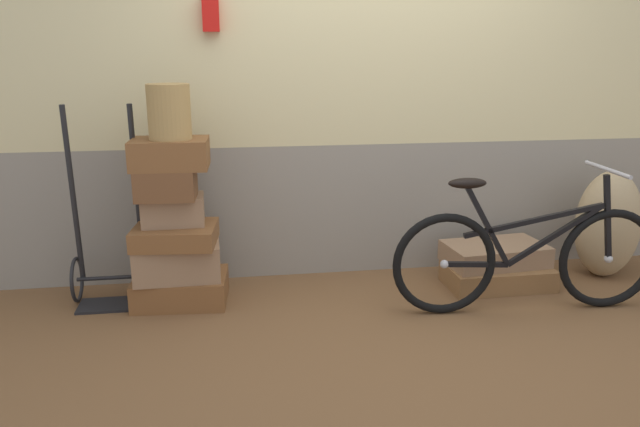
{
  "coord_description": "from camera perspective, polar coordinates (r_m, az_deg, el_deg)",
  "views": [
    {
      "loc": [
        -0.91,
        -3.2,
        1.51
      ],
      "look_at": [
        -0.38,
        0.27,
        0.56
      ],
      "focal_mm": 34.31,
      "sensor_mm": 36.0,
      "label": 1
    }
  ],
  "objects": [
    {
      "name": "ground",
      "position": [
        3.66,
        6.66,
        -9.8
      ],
      "size": [
        9.17,
        5.2,
        0.06
      ],
      "primitive_type": "cube",
      "color": "brown"
    },
    {
      "name": "station_building",
      "position": [
        4.15,
        4.31,
        12.59
      ],
      "size": [
        7.17,
        0.74,
        2.65
      ],
      "color": "gray",
      "rests_on": "ground"
    },
    {
      "name": "suitcase_0",
      "position": [
        3.87,
        -12.83,
        -6.84
      ],
      "size": [
        0.58,
        0.43,
        0.17
      ],
      "primitive_type": "cube",
      "rotation": [
        0.0,
        0.0,
        -0.07
      ],
      "color": "brown",
      "rests_on": "ground"
    },
    {
      "name": "suitcase_1",
      "position": [
        3.81,
        -13.13,
        -4.15
      ],
      "size": [
        0.51,
        0.4,
        0.21
      ],
      "primitive_type": "cube",
      "rotation": [
        0.0,
        0.0,
        0.03
      ],
      "color": "#937051",
      "rests_on": "suitcase_0"
    },
    {
      "name": "suitcase_2",
      "position": [
        3.72,
        -13.33,
        -1.96
      ],
      "size": [
        0.51,
        0.43,
        0.11
      ],
      "primitive_type": "cube",
      "rotation": [
        0.0,
        0.0,
        -0.1
      ],
      "color": "brown",
      "rests_on": "suitcase_1"
    },
    {
      "name": "suitcase_3",
      "position": [
        3.73,
        -13.53,
        0.33
      ],
      "size": [
        0.36,
        0.25,
        0.17
      ],
      "primitive_type": "cube",
      "rotation": [
        0.0,
        0.0,
        0.02
      ],
      "color": "#937051",
      "rests_on": "suitcase_2"
    },
    {
      "name": "suitcase_4",
      "position": [
        3.63,
        -14.16,
        2.69
      ],
      "size": [
        0.35,
        0.27,
        0.17
      ],
      "primitive_type": "cube",
      "rotation": [
        0.0,
        0.0,
        -0.05
      ],
      "color": "brown",
      "rests_on": "suitcase_3"
    },
    {
      "name": "suitcase_5",
      "position": [
        3.64,
        -13.8,
        5.45
      ],
      "size": [
        0.45,
        0.34,
        0.17
      ],
      "primitive_type": "cube",
      "rotation": [
        0.0,
        0.0,
        -0.04
      ],
      "color": "brown",
      "rests_on": "suitcase_4"
    },
    {
      "name": "suitcase_6",
      "position": [
        4.19,
        16.21,
        -5.6
      ],
      "size": [
        0.67,
        0.39,
        0.14
      ],
      "primitive_type": "cube",
      "rotation": [
        0.0,
        0.0,
        0.01
      ],
      "color": "olive",
      "rests_on": "ground"
    },
    {
      "name": "suitcase_7",
      "position": [
        4.19,
        15.99,
        -3.63
      ],
      "size": [
        0.67,
        0.43,
        0.13
      ],
      "primitive_type": "cube",
      "rotation": [
        0.0,
        0.0,
        0.09
      ],
      "color": "#937051",
      "rests_on": "suitcase_6"
    },
    {
      "name": "wicker_basket",
      "position": [
        3.6,
        -13.9,
        9.2
      ],
      "size": [
        0.24,
        0.24,
        0.31
      ],
      "primitive_type": "cylinder",
      "color": "#A8844C",
      "rests_on": "suitcase_5"
    },
    {
      "name": "luggage_trolley",
      "position": [
        3.94,
        -18.94,
        -3.98
      ],
      "size": [
        0.45,
        0.36,
        1.2
      ],
      "color": "black",
      "rests_on": "ground"
    },
    {
      "name": "burlap_sack",
      "position": [
        4.54,
        25.26,
        -0.91
      ],
      "size": [
        0.43,
        0.37,
        0.73
      ],
      "primitive_type": "ellipsoid",
      "color": "tan",
      "rests_on": "ground"
    },
    {
      "name": "bicycle",
      "position": [
        3.77,
        18.71,
        -3.85
      ],
      "size": [
        1.61,
        0.46,
        0.86
      ],
      "color": "black",
      "rests_on": "ground"
    }
  ]
}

